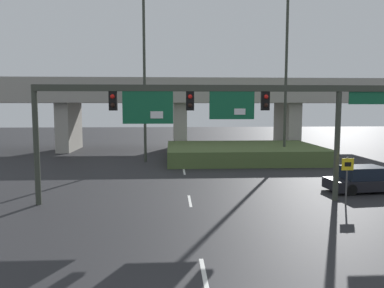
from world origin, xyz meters
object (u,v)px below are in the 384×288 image
(speed_limit_sign, at_px, (347,174))
(highway_light_pole_far, at_px, (286,70))
(highway_light_pole_near, at_px, (144,66))
(signal_gantry, at_px, (215,106))
(parked_sedan_near_right, at_px, (364,180))

(speed_limit_sign, relative_size, highway_light_pole_far, 0.16)
(speed_limit_sign, distance_m, highway_light_pole_near, 19.91)
(speed_limit_sign, height_order, highway_light_pole_near, highway_light_pole_near)
(highway_light_pole_near, distance_m, highway_light_pole_far, 12.36)
(highway_light_pole_near, xyz_separation_m, highway_light_pole_far, (12.35, -0.37, -0.37))
(highway_light_pole_far, bearing_deg, speed_limit_sign, -95.14)
(signal_gantry, bearing_deg, highway_light_pole_far, 60.44)
(highway_light_pole_near, relative_size, highway_light_pole_far, 1.05)
(signal_gantry, relative_size, parked_sedan_near_right, 4.28)
(signal_gantry, height_order, highway_light_pole_near, highway_light_pole_near)
(highway_light_pole_far, distance_m, parked_sedan_near_right, 14.05)
(highway_light_pole_near, bearing_deg, parked_sedan_near_right, -42.54)
(highway_light_pole_near, height_order, highway_light_pole_far, highway_light_pole_near)
(highway_light_pole_near, bearing_deg, signal_gantry, -72.42)
(highway_light_pole_near, xyz_separation_m, parked_sedan_near_right, (13.41, -12.30, -7.71))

